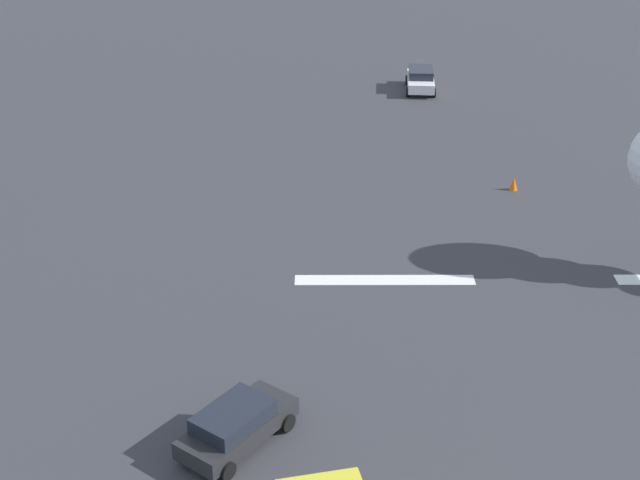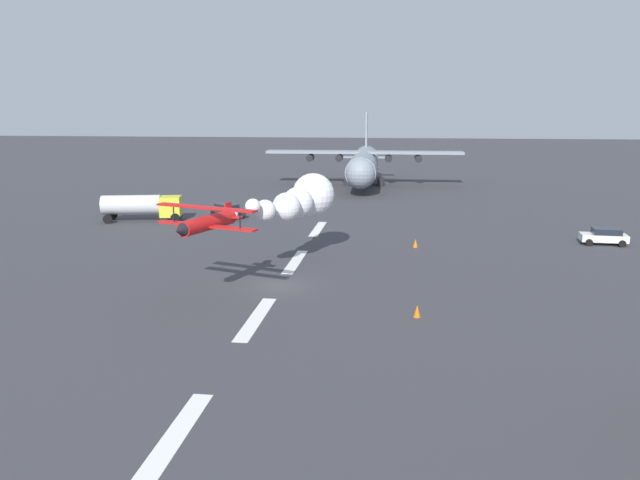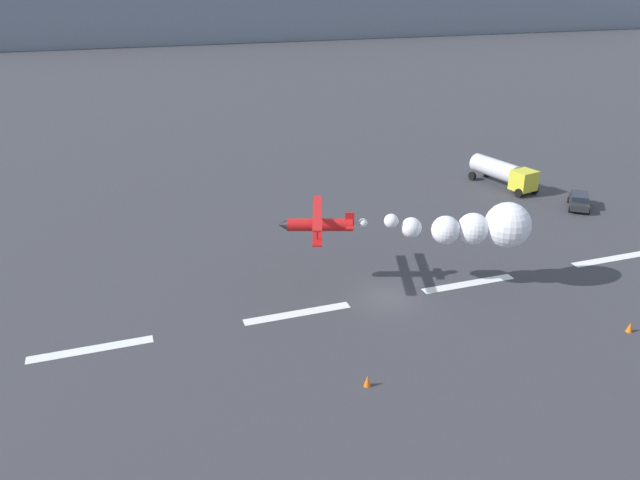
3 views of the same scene
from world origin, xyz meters
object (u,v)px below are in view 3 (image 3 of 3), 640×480
object	(u,v)px
fuel_tanker_truck	(503,172)
traffic_cone_near	(367,381)
stunt_biplane_red	(470,226)
airport_staff_sedan	(579,201)
traffic_cone_far	(630,327)

from	to	relation	value
fuel_tanker_truck	traffic_cone_near	bearing A→B (deg)	-134.97
stunt_biplane_red	fuel_tanker_truck	distance (m)	26.43
fuel_tanker_truck	airport_staff_sedan	xyz separation A→B (m)	(3.57, -8.55, -0.92)
airport_staff_sedan	traffic_cone_far	bearing A→B (deg)	-122.23
traffic_cone_far	stunt_biplane_red	bearing A→B (deg)	127.27
stunt_biplane_red	airport_staff_sedan	size ratio (longest dim) A/B	4.00
stunt_biplane_red	fuel_tanker_truck	xyz separation A→B (m)	(16.97, 19.97, -3.41)
airport_staff_sedan	stunt_biplane_red	bearing A→B (deg)	-150.92
airport_staff_sedan	traffic_cone_near	distance (m)	38.79
stunt_biplane_red	traffic_cone_far	size ratio (longest dim) A/B	24.41
airport_staff_sedan	fuel_tanker_truck	bearing A→B (deg)	112.66
stunt_biplane_red	fuel_tanker_truck	world-z (taller)	stunt_biplane_red
traffic_cone_near	traffic_cone_far	world-z (taller)	same
fuel_tanker_truck	traffic_cone_near	size ratio (longest dim) A/B	11.75
fuel_tanker_truck	traffic_cone_near	distance (m)	41.38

